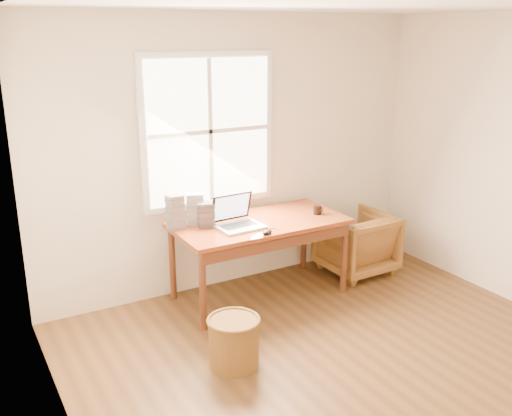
% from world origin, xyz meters
% --- Properties ---
extents(room_shell, '(4.04, 4.54, 2.64)m').
position_xyz_m(room_shell, '(-0.02, 0.16, 1.32)').
color(room_shell, brown).
rests_on(room_shell, ground).
extents(desk, '(1.60, 0.80, 0.04)m').
position_xyz_m(desk, '(0.00, 1.80, 0.73)').
color(desk, brown).
rests_on(desk, room_shell).
extents(armchair, '(0.69, 0.71, 0.64)m').
position_xyz_m(armchair, '(1.16, 1.80, 0.32)').
color(armchair, brown).
rests_on(armchair, room_shell).
extents(wicker_stool, '(0.43, 0.43, 0.38)m').
position_xyz_m(wicker_stool, '(-0.77, 0.85, 0.19)').
color(wicker_stool, brown).
rests_on(wicker_stool, room_shell).
extents(laptop, '(0.40, 0.41, 0.28)m').
position_xyz_m(laptop, '(-0.25, 1.70, 0.89)').
color(laptop, silver).
rests_on(laptop, desk).
extents(mouse, '(0.12, 0.10, 0.04)m').
position_xyz_m(mouse, '(-0.12, 1.45, 0.77)').
color(mouse, black).
rests_on(mouse, desk).
extents(coffee_mug, '(0.09, 0.09, 0.08)m').
position_xyz_m(coffee_mug, '(0.58, 1.71, 0.79)').
color(coffee_mug, black).
rests_on(coffee_mug, desk).
extents(cd_stack_a, '(0.19, 0.18, 0.29)m').
position_xyz_m(cd_stack_a, '(-0.55, 2.01, 0.89)').
color(cd_stack_a, silver).
rests_on(cd_stack_a, desk).
extents(cd_stack_b, '(0.17, 0.16, 0.22)m').
position_xyz_m(cd_stack_b, '(-0.49, 1.91, 0.86)').
color(cd_stack_b, black).
rests_on(cd_stack_b, desk).
extents(cd_stack_c, '(0.15, 0.13, 0.31)m').
position_xyz_m(cd_stack_c, '(-0.75, 1.98, 0.90)').
color(cd_stack_c, '#A8A8B6').
rests_on(cd_stack_c, desk).
extents(cd_stack_d, '(0.16, 0.15, 0.16)m').
position_xyz_m(cd_stack_d, '(-0.32, 2.08, 0.83)').
color(cd_stack_d, silver).
rests_on(cd_stack_d, desk).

